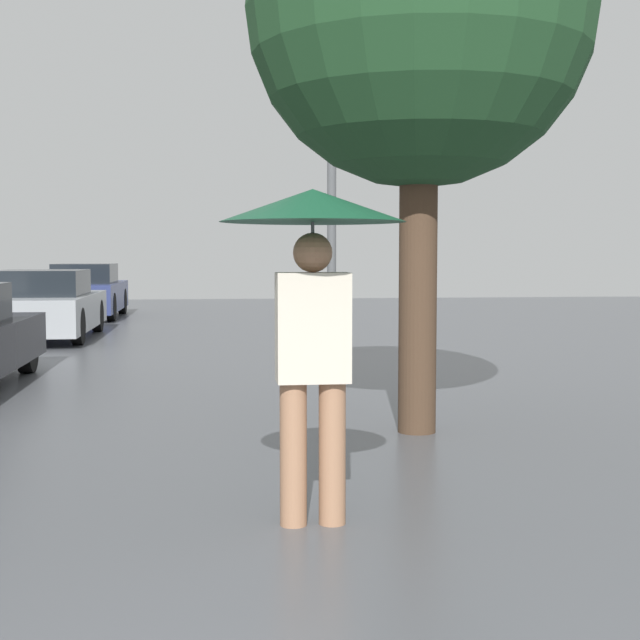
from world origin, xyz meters
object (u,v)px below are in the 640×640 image
pedestrian (313,263)px  tree (420,15)px  parked_car_farthest (87,292)px  parked_car_third (44,306)px  street_lamp (332,185)px

pedestrian → tree: (1.22, 2.57, 2.09)m
parked_car_farthest → parked_car_third: bearing=-90.3°
parked_car_farthest → street_lamp: 10.14m
pedestrian → tree: tree is taller
tree → street_lamp: (0.11, 6.40, -0.94)m
parked_car_third → tree: bearing=-62.7°
pedestrian → parked_car_farthest: bearing=101.7°
pedestrian → parked_car_third: 12.59m
tree → pedestrian: bearing=-115.4°
parked_car_farthest → tree: tree is taller
pedestrian → parked_car_farthest: (-3.63, 17.58, -0.89)m
parked_car_farthest → pedestrian: bearing=-78.3°
street_lamp → pedestrian: bearing=-98.4°
parked_car_third → tree: size_ratio=0.85×
pedestrian → street_lamp: bearing=81.6°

